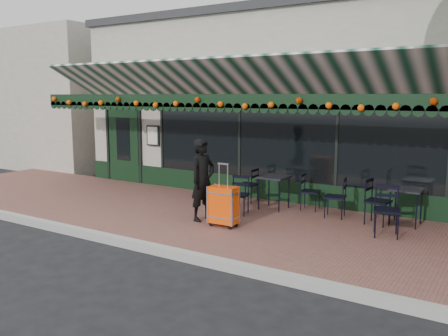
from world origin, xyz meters
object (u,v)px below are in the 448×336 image
Objects in this scene: chair_a_left at (335,197)px; chair_a_front at (387,211)px; chair_b_left at (248,185)px; cafe_table_b at (274,180)px; chair_b_front at (239,195)px; suitcase at (223,206)px; chair_a_right at (378,202)px; chair_b_right at (310,192)px; cafe_table_a at (406,192)px; woman at (203,180)px.

chair_a_front reaches higher than chair_a_left.
cafe_table_b is at bearing 67.83° from chair_b_left.
chair_a_left reaches higher than chair_b_left.
chair_b_front is (-1.76, -0.81, -0.01)m from chair_a_left.
chair_a_front reaches higher than chair_b_left.
suitcase is at bearing -50.42° from chair_a_left.
chair_a_left is 1.94m from chair_b_front.
chair_a_front is (0.33, -0.70, 0.01)m from chair_a_right.
chair_a_left is at bearing 80.49° from chair_b_left.
suitcase is 1.51× the size of chair_b_right.
cafe_table_a is 2.68m from cafe_table_b.
chair_a_right reaches higher than chair_b_right.
woman is at bearing -115.51° from cafe_table_b.
woman is at bearing 122.28° from chair_a_right.
chair_b_left is at bearing 158.90° from cafe_table_b.
suitcase reaches higher than cafe_table_b.
suitcase is 2.26m from chair_b_right.
chair_b_front is (0.36, 0.77, -0.40)m from woman.
chair_b_right is at bearing 175.60° from cafe_table_a.
cafe_table_a is at bearing 3.50° from cafe_table_b.
woman is 1.76m from cafe_table_b.
suitcase is at bearing -176.07° from chair_a_front.
chair_a_front is at bearing -13.84° from chair_b_front.
chair_a_left is 1.04× the size of chair_b_left.
chair_a_front is at bearing -149.48° from chair_a_right.
chair_b_front is at bearing 111.25° from chair_a_right.
chair_b_front reaches higher than cafe_table_b.
chair_b_front is at bearing -115.93° from cafe_table_b.
cafe_table_a is (2.84, 1.93, 0.23)m from suitcase.
woman is 1.78× the size of chair_a_front.
chair_a_right reaches higher than cafe_table_a.
chair_a_left is 0.91× the size of chair_a_front.
woman is 0.94m from chair_b_front.
woman reaches higher than chair_a_front.
chair_b_front is (-0.40, -0.82, -0.24)m from cafe_table_b.
woman reaches higher than chair_b_front.
cafe_table_b is 0.89× the size of chair_b_front.
chair_a_left is at bearing -42.49° from woman.
cafe_table_b is 0.81× the size of chair_a_right.
chair_a_left is 1.05× the size of chair_b_right.
cafe_table_a is 0.78× the size of chair_a_front.
chair_a_front is 2.14m from chair_b_right.
cafe_table_a is at bearing 88.26° from chair_a_left.
chair_b_left is (-3.03, 0.39, -0.04)m from chair_a_right.
woman is 1.35× the size of suitcase.
chair_b_right is at bearing 24.05° from cafe_table_b.
chair_a_right is (0.86, -0.07, 0.03)m from chair_a_left.
chair_a_right is 3.06m from chair_b_left.
chair_a_front is 1.13× the size of chair_b_front.
chair_a_right is 1.57m from chair_b_right.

